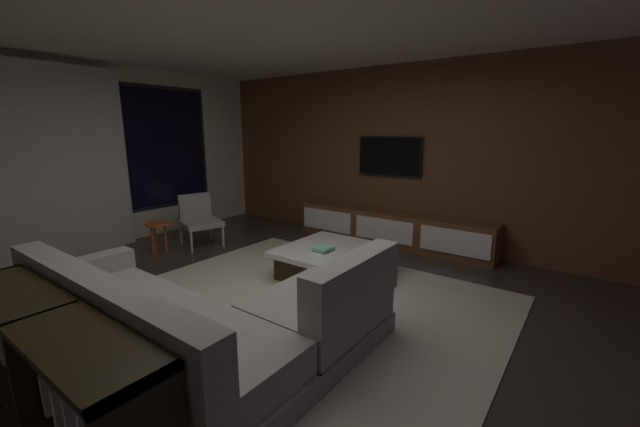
# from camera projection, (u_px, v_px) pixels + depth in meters

# --- Properties ---
(floor) EXTENTS (9.20, 9.20, 0.00)m
(floor) POSITION_uv_depth(u_px,v_px,m) (270.00, 315.00, 3.62)
(floor) COLOR #332B26
(back_wall_with_window) EXTENTS (6.60, 0.30, 2.70)m
(back_wall_with_window) POSITION_uv_depth(u_px,v_px,m) (80.00, 159.00, 5.38)
(back_wall_with_window) COLOR beige
(back_wall_with_window) RESTS_ON floor
(media_wall) EXTENTS (0.12, 7.80, 2.70)m
(media_wall) POSITION_uv_depth(u_px,v_px,m) (407.00, 157.00, 5.74)
(media_wall) COLOR brown
(media_wall) RESTS_ON floor
(ceiling) EXTENTS (8.20, 8.20, 0.00)m
(ceiling) POSITION_uv_depth(u_px,v_px,m) (260.00, 9.00, 3.04)
(ceiling) COLOR beige
(area_rug) EXTENTS (3.20, 3.80, 0.01)m
(area_rug) POSITION_uv_depth(u_px,v_px,m) (301.00, 304.00, 3.84)
(area_rug) COLOR beige
(area_rug) RESTS_ON floor
(sectional_couch) EXTENTS (1.98, 2.50, 0.82)m
(sectional_couch) POSITION_uv_depth(u_px,v_px,m) (199.00, 326.00, 2.86)
(sectional_couch) COLOR gray
(sectional_couch) RESTS_ON floor
(coffee_table) EXTENTS (1.16, 1.16, 0.36)m
(coffee_table) POSITION_uv_depth(u_px,v_px,m) (333.00, 262.00, 4.53)
(coffee_table) COLOR black
(coffee_table) RESTS_ON floor
(book_stack_on_coffee_table) EXTENTS (0.23, 0.20, 0.06)m
(book_stack_on_coffee_table) POSITION_uv_depth(u_px,v_px,m) (323.00, 249.00, 4.40)
(book_stack_on_coffee_table) COLOR #95959D
(book_stack_on_coffee_table) RESTS_ON coffee_table
(accent_chair_near_window) EXTENTS (0.68, 0.70, 0.78)m
(accent_chair_near_window) POSITION_uv_depth(u_px,v_px,m) (199.00, 217.00, 5.78)
(accent_chair_near_window) COLOR #B2ADA0
(accent_chair_near_window) RESTS_ON floor
(side_stool) EXTENTS (0.32, 0.32, 0.46)m
(side_stool) POSITION_uv_depth(u_px,v_px,m) (158.00, 229.00, 5.34)
(side_stool) COLOR #BF4C1E
(side_stool) RESTS_ON floor
(media_console) EXTENTS (0.46, 3.10, 0.52)m
(media_console) POSITION_uv_depth(u_px,v_px,m) (393.00, 229.00, 5.78)
(media_console) COLOR brown
(media_console) RESTS_ON floor
(mounted_tv) EXTENTS (0.05, 1.04, 0.60)m
(mounted_tv) POSITION_uv_depth(u_px,v_px,m) (389.00, 156.00, 5.80)
(mounted_tv) COLOR black
(console_table_behind_couch) EXTENTS (0.40, 2.10, 0.74)m
(console_table_behind_couch) POSITION_uv_depth(u_px,v_px,m) (51.00, 364.00, 2.19)
(console_table_behind_couch) COLOR black
(console_table_behind_couch) RESTS_ON floor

